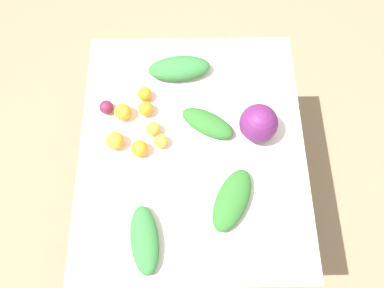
{
  "coord_description": "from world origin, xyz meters",
  "views": [
    {
      "loc": [
        0.67,
        -0.01,
        2.34
      ],
      "look_at": [
        0.0,
        0.0,
        0.78
      ],
      "focal_mm": 35.0,
      "sensor_mm": 36.0,
      "label": 1
    }
  ],
  "objects": [
    {
      "name": "greens_bunch_kale",
      "position": [
        -0.1,
        0.07,
        0.79
      ],
      "size": [
        0.22,
        0.28,
        0.06
      ],
      "primitive_type": "ellipsoid",
      "rotation": [
        0.0,
        0.0,
        1.06
      ],
      "color": "#2D6B28",
      "rests_on": "dining_table"
    },
    {
      "name": "orange_6",
      "position": [
        -0.01,
        -0.35,
        0.8
      ],
      "size": [
        0.08,
        0.08,
        0.08
      ],
      "primitive_type": "sphere",
      "color": "orange",
      "rests_on": "dining_table"
    },
    {
      "name": "orange_3",
      "position": [
        -0.01,
        -0.14,
        0.8
      ],
      "size": [
        0.07,
        0.07,
        0.07
      ],
      "primitive_type": "sphere",
      "color": "#F9A833",
      "rests_on": "dining_table"
    },
    {
      "name": "orange_4",
      "position": [
        -0.25,
        -0.22,
        0.8
      ],
      "size": [
        0.07,
        0.07,
        0.07
      ],
      "primitive_type": "sphere",
      "color": "orange",
      "rests_on": "dining_table"
    },
    {
      "name": "greens_bunch_dandelion",
      "position": [
        0.27,
        0.17,
        0.8
      ],
      "size": [
        0.32,
        0.24,
        0.07
      ],
      "primitive_type": "ellipsoid",
      "rotation": [
        0.0,
        0.0,
        2.71
      ],
      "color": "#2D6B28",
      "rests_on": "dining_table"
    },
    {
      "name": "dining_table",
      "position": [
        0.0,
        0.0,
        0.66
      ],
      "size": [
        1.22,
        1.03,
        0.76
      ],
      "color": "silver",
      "rests_on": "ground_plane"
    },
    {
      "name": "greens_bunch_chard",
      "position": [
        -0.39,
        -0.06,
        0.81
      ],
      "size": [
        0.16,
        0.31,
        0.09
      ],
      "primitive_type": "ellipsoid",
      "rotation": [
        0.0,
        0.0,
        1.66
      ],
      "color": "#337538",
      "rests_on": "dining_table"
    },
    {
      "name": "cabbage_purple",
      "position": [
        -0.07,
        0.3,
        0.85
      ],
      "size": [
        0.17,
        0.17,
        0.17
      ],
      "primitive_type": "sphere",
      "color": "#601E5B",
      "rests_on": "dining_table"
    },
    {
      "name": "orange_0",
      "position": [
        -0.17,
        -0.21,
        0.8
      ],
      "size": [
        0.07,
        0.07,
        0.07
      ],
      "primitive_type": "sphere",
      "color": "orange",
      "rests_on": "dining_table"
    },
    {
      "name": "orange_1",
      "position": [
        -0.16,
        -0.32,
        0.8
      ],
      "size": [
        0.08,
        0.08,
        0.08
      ],
      "primitive_type": "sphere",
      "color": "orange",
      "rests_on": "dining_table"
    },
    {
      "name": "ground_plane",
      "position": [
        0.0,
        0.0,
        0.0
      ],
      "size": [
        8.0,
        8.0,
        0.0
      ],
      "primitive_type": "plane",
      "color": "#937A5B"
    },
    {
      "name": "orange_2",
      "position": [
        -0.07,
        -0.18,
        0.8
      ],
      "size": [
        0.07,
        0.07,
        0.07
      ],
      "primitive_type": "sphere",
      "color": "#F9A833",
      "rests_on": "dining_table"
    },
    {
      "name": "orange_5",
      "position": [
        0.03,
        -0.23,
        0.8
      ],
      "size": [
        0.08,
        0.08,
        0.08
      ],
      "primitive_type": "sphere",
      "color": "orange",
      "rests_on": "dining_table"
    },
    {
      "name": "greens_bunch_scallion",
      "position": [
        0.42,
        -0.2,
        0.8
      ],
      "size": [
        0.3,
        0.15,
        0.07
      ],
      "primitive_type": "ellipsoid",
      "rotation": [
        0.0,
        0.0,
        3.29
      ],
      "color": "#337538",
      "rests_on": "dining_table"
    },
    {
      "name": "beet_root",
      "position": [
        -0.19,
        -0.4,
        0.8
      ],
      "size": [
        0.07,
        0.07,
        0.07
      ],
      "primitive_type": "sphere",
      "color": "maroon",
      "rests_on": "dining_table"
    }
  ]
}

